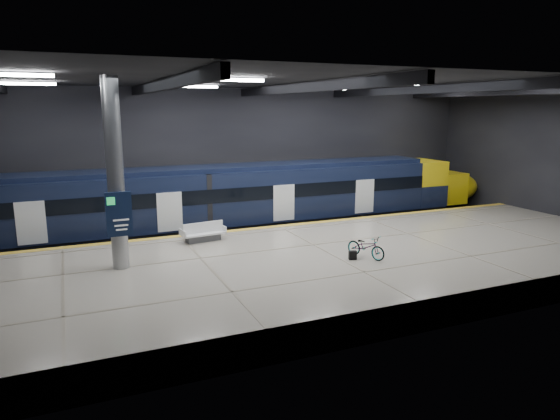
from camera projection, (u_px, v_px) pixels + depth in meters
ground at (303, 262)px, 22.69m from camera, size 30.00×30.00×0.00m
room_shell at (305, 136)px, 21.55m from camera, size 30.10×16.10×8.05m
platform at (330, 267)px, 20.33m from camera, size 30.00×11.00×1.10m
safety_strip at (280, 226)px, 24.94m from camera, size 30.00×0.40×0.01m
rails at (260, 233)px, 27.62m from camera, size 30.00×1.52×0.16m
train at (253, 199)px, 27.07m from camera, size 29.40×2.84×3.79m
bench at (203, 234)px, 22.07m from camera, size 2.03×1.05×0.86m
bicycle at (366, 247)px, 19.58m from camera, size 1.20×1.83×0.91m
pannier_bag at (353, 255)px, 19.40m from camera, size 0.34×0.26×0.35m
info_column at (116, 178)px, 17.77m from camera, size 0.90×0.78×6.90m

